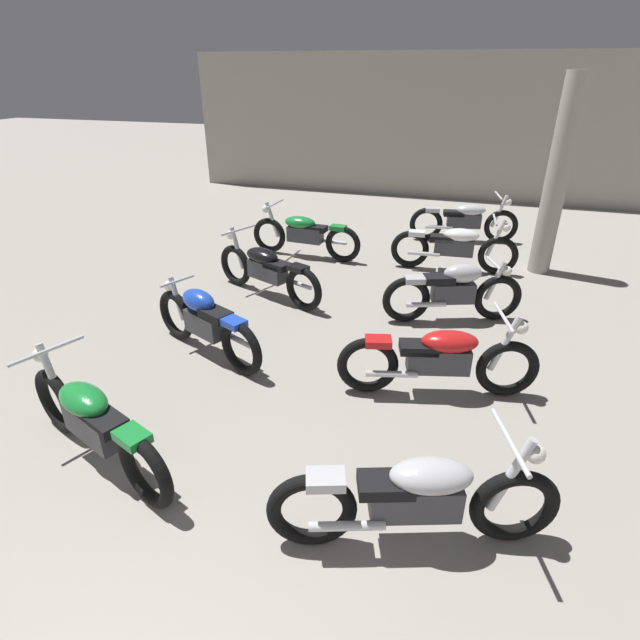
# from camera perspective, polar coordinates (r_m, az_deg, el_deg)

# --- Properties ---
(back_wall) EXTENTS (12.80, 0.24, 3.60)m
(back_wall) POSITION_cam_1_polar(r_m,az_deg,el_deg) (14.39, 11.63, 20.68)
(back_wall) COLOR #9E998E
(back_wall) RESTS_ON ground
(support_pillar) EXTENTS (0.36, 0.36, 3.20)m
(support_pillar) POSITION_cam_1_polar(r_m,az_deg,el_deg) (9.32, 25.35, 14.32)
(support_pillar) COLOR #9E998E
(support_pillar) RESTS_ON ground
(motorcycle_left_row_1) EXTENTS (2.06, 1.00, 0.97)m
(motorcycle_left_row_1) POSITION_cam_1_polar(r_m,az_deg,el_deg) (4.91, -24.38, -10.48)
(motorcycle_left_row_1) COLOR black
(motorcycle_left_row_1) RESTS_ON ground
(motorcycle_left_row_2) EXTENTS (1.84, 0.91, 0.88)m
(motorcycle_left_row_2) POSITION_cam_1_polar(r_m,az_deg,el_deg) (6.27, -12.92, -0.16)
(motorcycle_left_row_2) COLOR black
(motorcycle_left_row_2) RESTS_ON ground
(motorcycle_left_row_3) EXTENTS (2.04, 1.04, 0.97)m
(motorcycle_left_row_3) POSITION_cam_1_polar(r_m,az_deg,el_deg) (7.78, -6.07, 5.77)
(motorcycle_left_row_3) COLOR black
(motorcycle_left_row_3) RESTS_ON ground
(motorcycle_left_row_4) EXTENTS (2.17, 0.68, 0.97)m
(motorcycle_left_row_4) POSITION_cam_1_polar(r_m,az_deg,el_deg) (9.48, -1.78, 9.81)
(motorcycle_left_row_4) COLOR black
(motorcycle_left_row_4) RESTS_ON ground
(motorcycle_right_row_1) EXTENTS (2.09, 0.93, 0.97)m
(motorcycle_right_row_1) POSITION_cam_1_polar(r_m,az_deg,el_deg) (3.92, 10.95, -19.14)
(motorcycle_right_row_1) COLOR black
(motorcycle_right_row_1) RESTS_ON ground
(motorcycle_right_row_2) EXTENTS (2.13, 0.84, 0.97)m
(motorcycle_right_row_2) POSITION_cam_1_polar(r_m,az_deg,el_deg) (5.53, 13.45, -4.21)
(motorcycle_right_row_2) COLOR black
(motorcycle_right_row_2) RESTS_ON ground
(motorcycle_right_row_3) EXTENTS (1.89, 0.80, 0.88)m
(motorcycle_right_row_3) POSITION_cam_1_polar(r_m,az_deg,el_deg) (7.20, 15.00, 3.24)
(motorcycle_right_row_3) COLOR black
(motorcycle_right_row_3) RESTS_ON ground
(motorcycle_right_row_4) EXTENTS (2.17, 0.68, 0.97)m
(motorcycle_right_row_4) POSITION_cam_1_polar(r_m,az_deg,el_deg) (9.09, 15.08, 8.13)
(motorcycle_right_row_4) COLOR black
(motorcycle_right_row_4) RESTS_ON ground
(motorcycle_right_row_5) EXTENTS (2.15, 0.75, 0.97)m
(motorcycle_right_row_5) POSITION_cam_1_polar(r_m,az_deg,el_deg) (10.80, 16.14, 10.92)
(motorcycle_right_row_5) COLOR black
(motorcycle_right_row_5) RESTS_ON ground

